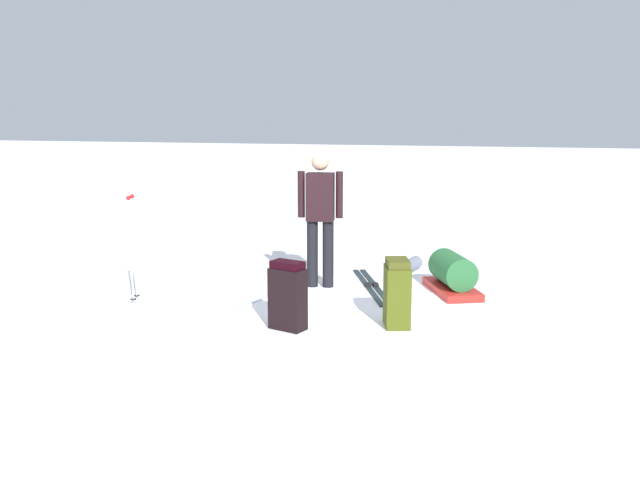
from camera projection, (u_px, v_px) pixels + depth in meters
The scene contains 9 objects.
ground_plane at pixel (320, 297), 8.50m from camera, with size 80.00×80.00×0.00m, color white.
skier_standing at pixel (320, 212), 8.86m from camera, with size 0.27×0.56×1.70m.
ski_pair_near at pixel (372, 286), 8.98m from camera, with size 1.81×0.90×0.05m.
ski_pair_far at pixel (278, 290), 8.78m from camera, with size 1.82×0.62×0.05m.
backpack_large_dark at pixel (397, 293), 7.30m from camera, with size 0.43×0.35×0.71m.
backpack_bright at pixel (288, 296), 7.19m from camera, with size 0.30×0.41×0.71m.
ski_poles_planted_near at pixel (132, 243), 8.14m from camera, with size 0.23×0.12×1.26m.
gear_sled at pixel (452, 275), 8.68m from camera, with size 1.13×0.84×0.49m.
sleeping_mat_rolled at pixel (410, 266), 9.83m from camera, with size 0.18×0.18×0.55m, color slate.
Camera 1 is at (-7.91, -2.32, 2.18)m, focal length 39.70 mm.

